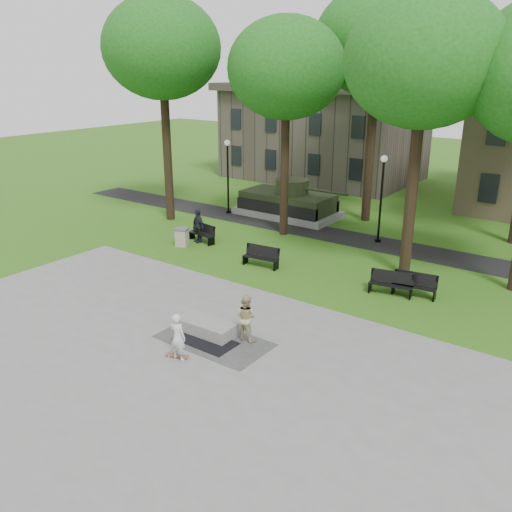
{
  "coord_description": "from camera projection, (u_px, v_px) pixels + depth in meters",
  "views": [
    {
      "loc": [
        11.76,
        -14.43,
        9.1
      ],
      "look_at": [
        -1.16,
        3.26,
        1.4
      ],
      "focal_mm": 38.0,
      "sensor_mm": 36.0,
      "label": 1
    }
  ],
  "objects": [
    {
      "name": "tree_1",
      "position": [
        286.0,
        69.0,
        28.09
      ],
      "size": [
        6.2,
        6.2,
        11.63
      ],
      "color": "black",
      "rests_on": "ground"
    },
    {
      "name": "building_left",
      "position": [
        324.0,
        135.0,
        45.67
      ],
      "size": [
        15.0,
        10.0,
        7.2
      ],
      "primitive_type": "cube",
      "color": "#4C443D",
      "rests_on": "ground"
    },
    {
      "name": "tree_4",
      "position": [
        378.0,
        42.0,
        30.41
      ],
      "size": [
        7.2,
        7.2,
        13.5
      ],
      "color": "black",
      "rests_on": "ground"
    },
    {
      "name": "footpath",
      "position": [
        367.0,
        241.0,
        29.7
      ],
      "size": [
        44.0,
        2.6,
        0.01
      ],
      "primitive_type": "cube",
      "color": "black",
      "rests_on": "ground"
    },
    {
      "name": "park_bench_1",
      "position": [
        262.0,
        256.0,
        25.88
      ],
      "size": [
        1.84,
        0.7,
        1.0
      ],
      "rotation": [
        0.0,
        0.0,
        0.1
      ],
      "color": "black",
      "rests_on": "ground"
    },
    {
      "name": "pedestrian_walker",
      "position": [
        198.0,
        226.0,
        29.34
      ],
      "size": [
        1.18,
        0.83,
        1.86
      ],
      "primitive_type": "imported",
      "rotation": [
        0.0,
        0.0,
        -0.39
      ],
      "color": "#1F212A",
      "rests_on": "ground"
    },
    {
      "name": "tree_0",
      "position": [
        162.0,
        49.0,
        30.76
      ],
      "size": [
        6.8,
        6.8,
        12.97
      ],
      "color": "black",
      "rests_on": "ground"
    },
    {
      "name": "plaza",
      "position": [
        129.0,
        377.0,
        16.74
      ],
      "size": [
        22.0,
        16.0,
        0.02
      ],
      "primitive_type": "cube",
      "color": "gray",
      "rests_on": "ground"
    },
    {
      "name": "tank_monument",
      "position": [
        288.0,
        203.0,
        34.53
      ],
      "size": [
        7.45,
        3.4,
        2.4
      ],
      "color": "gray",
      "rests_on": "ground"
    },
    {
      "name": "park_bench_2",
      "position": [
        392.0,
        283.0,
        22.67
      ],
      "size": [
        1.85,
        0.86,
        1.0
      ],
      "rotation": [
        0.0,
        0.0,
        0.19
      ],
      "color": "black",
      "rests_on": "ground"
    },
    {
      "name": "concrete_block",
      "position": [
        206.0,
        327.0,
        19.47
      ],
      "size": [
        2.23,
        1.06,
        0.45
      ],
      "primitive_type": "cube",
      "rotation": [
        0.0,
        0.0,
        0.03
      ],
      "color": "gray",
      "rests_on": "plaza"
    },
    {
      "name": "trash_bin",
      "position": [
        182.0,
        237.0,
        28.87
      ],
      "size": [
        0.87,
        0.87,
        0.96
      ],
      "rotation": [
        0.0,
        0.0,
        0.41
      ],
      "color": "#9F9782",
      "rests_on": "ground"
    },
    {
      "name": "skateboarder",
      "position": [
        178.0,
        337.0,
        17.49
      ],
      "size": [
        0.61,
        0.41,
        1.63
      ],
      "primitive_type": "imported",
      "rotation": [
        0.0,
        0.0,
        3.18
      ],
      "color": "silver",
      "rests_on": "plaza"
    },
    {
      "name": "lamp_left",
      "position": [
        228.0,
        171.0,
        34.56
      ],
      "size": [
        0.36,
        0.36,
        4.73
      ],
      "color": "black",
      "rests_on": "ground"
    },
    {
      "name": "ground",
      "position": [
        230.0,
        320.0,
        20.56
      ],
      "size": [
        120.0,
        120.0,
        0.0
      ],
      "primitive_type": "plane",
      "color": "#335F16",
      "rests_on": "ground"
    },
    {
      "name": "lamp_mid",
      "position": [
        382.0,
        192.0,
        28.72
      ],
      "size": [
        0.36,
        0.36,
        4.73
      ],
      "color": "black",
      "rests_on": "ground"
    },
    {
      "name": "friend_watching",
      "position": [
        246.0,
        317.0,
        18.78
      ],
      "size": [
        0.84,
        0.67,
        1.68
      ],
      "primitive_type": "imported",
      "rotation": [
        0.0,
        0.0,
        3.18
      ],
      "color": "tan",
      "rests_on": "plaza"
    },
    {
      "name": "park_bench_0",
      "position": [
        202.0,
        232.0,
        29.54
      ],
      "size": [
        1.85,
        0.81,
        1.0
      ],
      "rotation": [
        0.0,
        0.0,
        -0.16
      ],
      "color": "black",
      "rests_on": "ground"
    },
    {
      "name": "park_bench_3",
      "position": [
        415.0,
        284.0,
        22.54
      ],
      "size": [
        1.84,
        0.77,
        1.0
      ],
      "rotation": [
        0.0,
        0.0,
        0.14
      ],
      "color": "black",
      "rests_on": "ground"
    },
    {
      "name": "puddle",
      "position": [
        206.0,
        341.0,
        18.9
      ],
      "size": [
        2.2,
        1.2,
        0.0
      ],
      "primitive_type": "cube",
      "color": "black",
      "rests_on": "plaza"
    },
    {
      "name": "tree_2",
      "position": [
        424.0,
        60.0,
        21.99
      ],
      "size": [
        6.6,
        6.6,
        12.16
      ],
      "color": "black",
      "rests_on": "ground"
    },
    {
      "name": "skateboard",
      "position": [
        177.0,
        356.0,
        17.85
      ],
      "size": [
        0.8,
        0.45,
        0.07
      ],
      "primitive_type": "cube",
      "rotation": [
        0.0,
        0.0,
        0.35
      ],
      "color": "brown",
      "rests_on": "plaza"
    }
  ]
}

